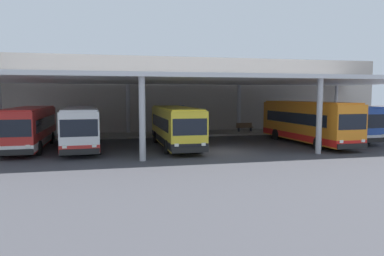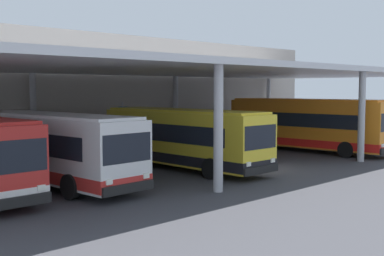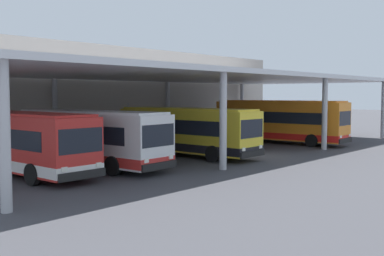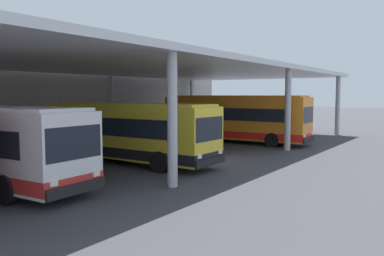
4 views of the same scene
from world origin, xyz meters
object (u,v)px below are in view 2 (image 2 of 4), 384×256
bus_second_bay (52,148)px  trash_bin (225,132)px  banner_sign (123,123)px  bench_waiting (191,134)px  bus_far_bay (307,124)px  bus_middle_bay (183,138)px  bus_departing (310,123)px

bus_second_bay → trash_bin: bearing=21.2°
banner_sign → bench_waiting: bearing=6.9°
bus_far_bay → bus_second_bay: bearing=176.1°
bus_second_bay → bench_waiting: bearing=26.1°
bus_middle_bay → banner_sign: 8.29m
bus_middle_bay → trash_bin: 15.73m
bus_second_bay → trash_bin: (20.28, 7.88, -0.98)m
trash_bin → bus_far_bay: bearing=-101.3°
bus_middle_bay → banner_sign: bearing=75.9°
bus_second_bay → banner_sign: (9.24, 7.19, 0.32)m
trash_bin → banner_sign: (-11.04, -0.69, 1.30)m
bus_far_bay → banner_sign: (-9.21, 8.47, 0.14)m
bench_waiting → bus_departing: bearing=-50.7°
banner_sign → bus_second_bay: bearing=-142.1°
bus_middle_bay → bench_waiting: bus_middle_bay is taller
bus_far_bay → trash_bin: bus_far_bay is taller
bench_waiting → bus_far_bay: bearing=-78.1°
bus_second_bay → bench_waiting: bus_second_bay is taller
bus_middle_bay → banner_sign: banner_sign is taller
bus_far_bay → bus_departing: (3.89, 2.18, -0.19)m
bus_second_bay → bus_departing: same height
bus_departing → banner_sign: (-13.10, 6.29, 0.32)m
bus_departing → trash_bin: (-2.06, 6.98, -0.98)m
trash_bin → bench_waiting: bearing=177.1°
bus_departing → bus_second_bay: bearing=-177.7°
bus_far_bay → banner_sign: bearing=137.4°
bench_waiting → banner_sign: bearing=-173.1°
bus_second_bay → bus_far_bay: bus_far_bay is taller
bench_waiting → banner_sign: banner_sign is taller
bus_departing → bus_far_bay: bearing=-150.8°
bus_far_bay → trash_bin: bearing=78.7°
bus_middle_bay → bus_second_bay: bearing=173.4°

